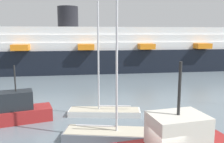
% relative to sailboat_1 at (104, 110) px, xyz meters
% --- Properties ---
extents(sailboat_1, '(6.83, 2.88, 10.35)m').
position_rel_sailboat_1_xyz_m(sailboat_1, '(0.00, 0.00, 0.00)').
color(sailboat_1, white).
rests_on(sailboat_1, ground_plane).
extents(sailboat_3, '(6.80, 3.43, 10.47)m').
position_rel_sailboat_1_xyz_m(sailboat_3, '(-0.24, -5.12, 0.00)').
color(sailboat_3, gray).
rests_on(sailboat_3, ground_plane).
extents(fishing_boat_1, '(6.67, 3.57, 4.92)m').
position_rel_sailboat_1_xyz_m(fishing_boat_1, '(-7.86, -0.52, 0.50)').
color(fishing_boat_1, maroon).
rests_on(fishing_boat_1, ground_plane).
extents(cruise_ship, '(80.26, 12.62, 12.76)m').
position_rel_sailboat_1_xyz_m(cruise_ship, '(10.35, 27.55, 3.55)').
color(cruise_ship, black).
rests_on(cruise_ship, ground_plane).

